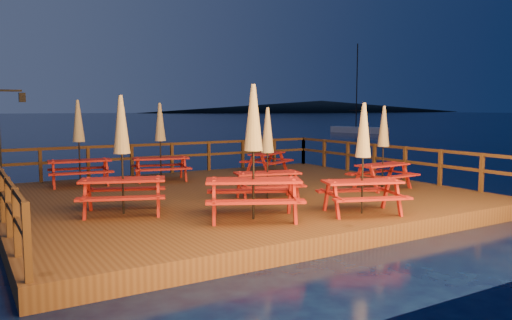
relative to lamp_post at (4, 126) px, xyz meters
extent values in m
plane|color=black|center=(5.39, -4.55, -2.20)|extent=(500.00, 500.00, 0.00)
cube|color=#4B2F18|center=(5.39, -4.55, -2.00)|extent=(12.00, 10.00, 0.40)
cylinder|color=#3D2B13|center=(-0.21, 0.05, -2.50)|extent=(0.24, 0.24, 1.40)
cylinder|color=#3D2B13|center=(5.39, -9.15, -2.50)|extent=(0.24, 0.24, 1.40)
cylinder|color=#3D2B13|center=(5.39, 0.05, -2.50)|extent=(0.24, 0.24, 1.40)
cylinder|color=#3D2B13|center=(10.99, 0.05, -2.50)|extent=(0.24, 0.24, 1.40)
cube|color=#3D2B13|center=(5.39, 0.30, -0.75)|extent=(11.70, 0.06, 0.09)
cube|color=#3D2B13|center=(5.39, 0.30, -1.19)|extent=(11.70, 0.06, 0.09)
cube|color=#3D2B13|center=(0.71, 0.30, -1.25)|extent=(0.10, 0.10, 1.10)
cube|color=#3D2B13|center=(5.39, 0.30, -1.25)|extent=(0.10, 0.10, 1.10)
cube|color=#3D2B13|center=(10.07, 0.30, -1.25)|extent=(0.10, 0.10, 1.10)
cube|color=#3D2B13|center=(-0.46, -4.55, -1.19)|extent=(0.06, 9.70, 0.09)
cube|color=#3D2B13|center=(-0.46, -8.43, -1.25)|extent=(0.10, 0.10, 1.10)
cube|color=#3D2B13|center=(-0.46, -4.55, -1.25)|extent=(0.10, 0.10, 1.10)
cube|color=#3D2B13|center=(11.24, -4.55, -0.75)|extent=(0.06, 9.70, 0.09)
cube|color=#3D2B13|center=(11.24, -4.55, -1.19)|extent=(0.06, 9.70, 0.09)
cube|color=#3D2B13|center=(11.24, -8.43, -1.25)|extent=(0.10, 0.10, 1.10)
cube|color=#3D2B13|center=(11.24, -4.55, -1.25)|extent=(0.10, 0.10, 1.10)
cube|color=#3D2B13|center=(11.24, -0.67, -1.25)|extent=(0.10, 0.10, 1.10)
cube|color=black|center=(0.19, 0.00, 1.05)|extent=(0.70, 0.06, 0.06)
cube|color=black|center=(0.54, 0.00, 0.85)|extent=(0.18, 0.18, 0.28)
sphere|color=#FFB366|center=(0.54, 0.00, 0.85)|extent=(0.14, 0.14, 0.14)
ellipsoid|color=black|center=(190.39, 225.45, 1.30)|extent=(230.40, 86.40, 7.00)
cube|color=silver|center=(36.26, 24.18, -1.96)|extent=(3.04, 6.62, 0.85)
cylinder|color=black|center=(36.26, 24.65, 2.70)|extent=(0.11, 0.11, 9.41)
cylinder|color=black|center=(36.26, 24.65, 0.25)|extent=(0.58, 1.64, 0.08)
cube|color=maroon|center=(1.89, -5.71, -1.03)|extent=(1.96, 1.31, 0.05)
cube|color=maroon|center=(2.10, -5.14, -1.34)|extent=(1.81, 0.91, 0.05)
cube|color=maroon|center=(1.68, -6.29, -1.34)|extent=(1.81, 0.91, 0.05)
cube|color=maroon|center=(1.29, -5.13, -1.41)|extent=(0.09, 0.12, 0.76)
cube|color=maroon|center=(1.06, -5.76, -1.41)|extent=(0.09, 0.12, 0.76)
cube|color=maroon|center=(2.72, -5.67, -1.41)|extent=(0.09, 0.12, 0.76)
cube|color=maroon|center=(2.49, -6.29, -1.41)|extent=(0.09, 0.12, 0.76)
cylinder|color=black|center=(1.89, -5.71, -0.53)|extent=(0.04, 0.04, 2.54)
cone|color=tan|center=(1.89, -5.71, 0.18)|extent=(0.37, 0.37, 1.27)
sphere|color=black|center=(1.89, -5.71, 0.77)|extent=(0.07, 0.07, 0.07)
cube|color=maroon|center=(9.34, -6.15, -1.10)|extent=(1.72, 0.78, 0.05)
cube|color=maroon|center=(9.29, -5.59, -1.38)|extent=(1.69, 0.39, 0.05)
cube|color=maroon|center=(9.38, -6.70, -1.38)|extent=(1.69, 0.39, 0.05)
cube|color=maroon|center=(8.62, -5.89, -1.45)|extent=(0.06, 0.10, 0.70)
cube|color=maroon|center=(8.67, -6.51, -1.45)|extent=(0.06, 0.10, 0.70)
cube|color=maroon|center=(10.01, -5.79, -1.45)|extent=(0.06, 0.10, 0.70)
cube|color=maroon|center=(10.06, -6.40, -1.45)|extent=(0.06, 0.10, 0.70)
cylinder|color=black|center=(9.34, -6.15, -0.63)|extent=(0.04, 0.04, 2.33)
cone|color=tan|center=(9.34, -6.15, 0.02)|extent=(0.33, 0.33, 1.16)
sphere|color=black|center=(9.34, -6.15, 0.56)|extent=(0.07, 0.07, 0.07)
cube|color=maroon|center=(5.55, -5.90, -1.11)|extent=(1.76, 1.06, 0.05)
cube|color=maroon|center=(5.69, -5.37, -1.38)|extent=(1.65, 0.69, 0.05)
cube|color=maroon|center=(5.40, -6.43, -1.38)|extent=(1.65, 0.69, 0.05)
cube|color=maroon|center=(4.97, -5.42, -1.45)|extent=(0.08, 0.10, 0.69)
cube|color=maroon|center=(4.81, -6.00, -1.45)|extent=(0.08, 0.10, 0.69)
cube|color=maroon|center=(6.29, -5.79, -1.45)|extent=(0.08, 0.10, 0.69)
cube|color=maroon|center=(6.13, -6.37, -1.45)|extent=(0.08, 0.10, 0.69)
cylinder|color=black|center=(5.55, -5.90, -0.65)|extent=(0.04, 0.04, 2.28)
cone|color=tan|center=(5.55, -5.90, -0.01)|extent=(0.33, 0.33, 1.14)
sphere|color=black|center=(5.55, -5.90, 0.52)|extent=(0.06, 0.06, 0.06)
cube|color=maroon|center=(4.09, -7.65, -0.97)|extent=(2.11, 1.57, 0.05)
cube|color=maroon|center=(4.39, -7.07, -1.30)|extent=(1.90, 1.16, 0.05)
cube|color=maroon|center=(3.80, -8.24, -1.30)|extent=(1.90, 1.16, 0.05)
cube|color=maroon|center=(3.52, -6.96, -1.38)|extent=(0.11, 0.13, 0.82)
cube|color=maroon|center=(3.19, -7.61, -1.38)|extent=(0.11, 0.13, 0.82)
cube|color=maroon|center=(4.99, -7.70, -1.38)|extent=(0.11, 0.13, 0.82)
cube|color=maroon|center=(4.66, -8.35, -1.38)|extent=(0.11, 0.13, 0.82)
cylinder|color=black|center=(4.09, -7.65, -0.42)|extent=(0.05, 0.05, 2.74)
cone|color=tan|center=(4.09, -7.65, 0.34)|extent=(0.40, 0.40, 1.37)
sphere|color=black|center=(4.09, -7.65, 0.98)|extent=(0.08, 0.08, 0.08)
cube|color=maroon|center=(6.45, -8.40, -1.08)|extent=(1.84, 1.21, 0.05)
cube|color=maroon|center=(6.65, -7.86, -1.37)|extent=(1.70, 0.83, 0.05)
cube|color=maroon|center=(6.26, -8.94, -1.37)|extent=(1.70, 0.83, 0.05)
cube|color=maroon|center=(5.89, -7.86, -1.44)|extent=(0.09, 0.11, 0.71)
cube|color=maroon|center=(5.68, -8.45, -1.44)|extent=(0.09, 0.11, 0.71)
cube|color=maroon|center=(7.23, -8.35, -1.44)|extent=(0.09, 0.11, 0.71)
cube|color=maroon|center=(7.02, -8.94, -1.44)|extent=(0.09, 0.11, 0.71)
cylinder|color=black|center=(6.45, -8.40, -0.61)|extent=(0.04, 0.04, 2.38)
cone|color=tan|center=(6.45, -8.40, 0.06)|extent=(0.34, 0.34, 1.19)
sphere|color=black|center=(6.45, -8.40, 0.61)|extent=(0.07, 0.07, 0.07)
cube|color=maroon|center=(1.93, -1.00, -1.05)|extent=(1.87, 0.92, 0.05)
cube|color=maroon|center=(2.01, -0.40, -1.35)|extent=(1.82, 0.50, 0.05)
cube|color=maroon|center=(1.86, -1.59, -1.35)|extent=(1.82, 0.50, 0.05)
cube|color=maroon|center=(1.23, -0.58, -1.42)|extent=(0.07, 0.11, 0.75)
cube|color=maroon|center=(1.15, -1.23, -1.42)|extent=(0.07, 0.11, 0.75)
cube|color=maroon|center=(2.72, -0.76, -1.42)|extent=(0.07, 0.11, 0.75)
cube|color=maroon|center=(2.64, -1.41, -1.42)|extent=(0.07, 0.11, 0.75)
cylinder|color=black|center=(1.93, -1.00, -0.55)|extent=(0.04, 0.04, 2.50)
cone|color=tan|center=(1.93, -1.00, 0.15)|extent=(0.36, 0.36, 1.25)
sphere|color=black|center=(1.93, -1.00, 0.73)|extent=(0.07, 0.07, 0.07)
cube|color=maroon|center=(4.38, -1.30, -1.07)|extent=(1.85, 1.03, 0.05)
cube|color=maroon|center=(4.50, -0.73, -1.36)|extent=(1.76, 0.63, 0.05)
cube|color=maroon|center=(4.26, -1.87, -1.36)|extent=(1.76, 0.63, 0.05)
cube|color=maroon|center=(3.74, -0.84, -1.43)|extent=(0.08, 0.11, 0.73)
cube|color=maroon|center=(3.60, -1.46, -1.43)|extent=(0.08, 0.11, 0.73)
cube|color=maroon|center=(5.16, -1.14, -1.43)|extent=(0.08, 0.11, 0.73)
cube|color=maroon|center=(5.03, -1.77, -1.43)|extent=(0.08, 0.11, 0.73)
cylinder|color=black|center=(4.38, -1.30, -0.58)|extent=(0.04, 0.04, 2.43)
cone|color=tan|center=(4.38, -1.30, 0.10)|extent=(0.35, 0.35, 1.21)
sphere|color=black|center=(4.38, -1.30, 0.66)|extent=(0.07, 0.07, 0.07)
cube|color=maroon|center=(8.44, -1.29, -1.11)|extent=(1.75, 1.34, 0.05)
cube|color=maroon|center=(8.18, -0.80, -1.38)|extent=(1.57, 1.00, 0.05)
cube|color=maroon|center=(8.70, -1.77, -1.38)|extent=(1.57, 1.00, 0.05)
cube|color=maroon|center=(7.69, -1.34, -1.45)|extent=(0.09, 0.11, 0.68)
cube|color=maroon|center=(7.98, -1.87, -1.45)|extent=(0.09, 0.11, 0.68)
cube|color=maroon|center=(8.90, -0.70, -1.45)|extent=(0.09, 0.11, 0.68)
cube|color=maroon|center=(9.19, -1.23, -1.45)|extent=(0.09, 0.11, 0.68)
cylinder|color=black|center=(8.44, -1.29, -0.65)|extent=(0.04, 0.04, 2.28)
cone|color=tan|center=(8.44, -1.29, -0.01)|extent=(0.33, 0.33, 1.14)
sphere|color=black|center=(8.44, -1.29, 0.51)|extent=(0.06, 0.06, 0.06)
camera|label=1|loc=(-1.18, -16.56, 0.55)|focal=35.00mm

